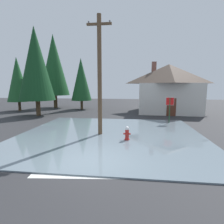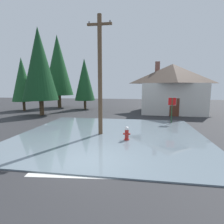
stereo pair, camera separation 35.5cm
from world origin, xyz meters
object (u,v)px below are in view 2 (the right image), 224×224
pine_tree_short_left (58,66)px  house (172,88)px  utility_pole (100,74)px  fire_hydrant (127,134)px  pine_tree_tall_left (85,80)px  pine_tree_far_center (22,80)px  pine_tree_mid_left (39,64)px  stop_sign_far (172,105)px

pine_tree_short_left → house: bearing=-9.4°
pine_tree_short_left → utility_pole: bearing=-56.1°
fire_hydrant → pine_tree_short_left: size_ratio=0.08×
pine_tree_tall_left → pine_tree_far_center: size_ratio=1.01×
fire_hydrant → pine_tree_mid_left: bearing=141.2°
fire_hydrant → pine_tree_mid_left: pine_tree_mid_left is taller
pine_tree_mid_left → pine_tree_short_left: 7.46m
utility_pole → pine_tree_tall_left: 14.21m
pine_tree_short_left → stop_sign_far: bearing=-33.6°
stop_sign_far → house: house is taller
utility_pole → stop_sign_far: utility_pole is taller
pine_tree_tall_left → pine_tree_short_left: bearing=163.8°
utility_pole → pine_tree_mid_left: size_ratio=0.80×
fire_hydrant → house: size_ratio=0.11×
house → pine_tree_far_center: size_ratio=1.14×
fire_hydrant → stop_sign_far: bearing=57.4°
house → pine_tree_tall_left: pine_tree_tall_left is taller
fire_hydrant → house: 14.07m
pine_tree_far_center → pine_tree_short_left: bearing=49.9°
stop_sign_far → pine_tree_mid_left: bearing=168.7°
house → pine_tree_far_center: bearing=-176.4°
stop_sign_far → pine_tree_far_center: 19.71m
utility_pole → pine_tree_short_left: (-9.77, 14.56, 2.39)m
utility_pole → pine_tree_far_center: bearing=141.0°
utility_pole → pine_tree_mid_left: 11.31m
fire_hydrant → pine_tree_short_left: 20.43m
utility_pole → stop_sign_far: bearing=39.4°
utility_pole → stop_sign_far: (5.44, 4.47, -2.41)m
pine_tree_tall_left → pine_tree_short_left: size_ratio=0.66×
stop_sign_far → pine_tree_short_left: 18.88m
house → pine_tree_mid_left: 16.05m
house → pine_tree_short_left: 16.96m
stop_sign_far → pine_tree_short_left: pine_tree_short_left is taller
utility_pole → pine_tree_tall_left: utility_pole is taller
utility_pole → pine_tree_mid_left: (-8.52, 7.24, 1.68)m
pine_tree_mid_left → pine_tree_far_center: bearing=143.8°
pine_tree_mid_left → pine_tree_far_center: size_ratio=1.37×
stop_sign_far → pine_tree_tall_left: bearing=140.5°
pine_tree_tall_left → stop_sign_far: bearing=-39.5°
stop_sign_far → pine_tree_tall_left: size_ratio=0.32×
pine_tree_tall_left → pine_tree_mid_left: size_ratio=0.74×
fire_hydrant → pine_tree_short_left: (-11.64, 15.67, 6.02)m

